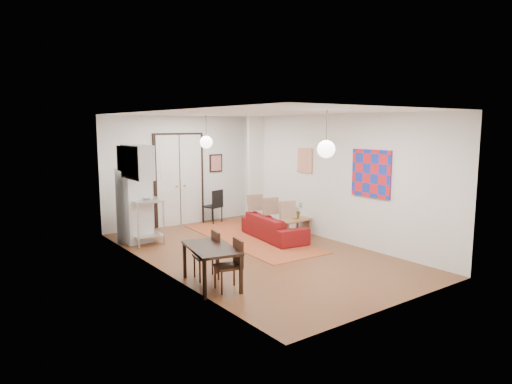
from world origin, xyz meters
TOP-DOWN VIEW (x-y plane):
  - floor at (0.00, 0.00)m, footprint 7.00×7.00m
  - ceiling at (0.00, 0.00)m, footprint 4.20×7.00m
  - wall_back at (0.00, 3.50)m, footprint 4.20×0.02m
  - wall_front at (0.00, -3.50)m, footprint 4.20×0.02m
  - wall_left at (-2.10, 0.00)m, footprint 0.02×7.00m
  - wall_right at (2.10, 0.00)m, footprint 0.02×7.00m
  - double_doors at (0.00, 3.46)m, footprint 1.44×0.06m
  - stub_partition at (1.85, 2.55)m, footprint 0.50×0.10m
  - wall_cabinet at (-1.92, 1.50)m, footprint 0.35×1.00m
  - painting_popart at (2.08, -1.25)m, footprint 0.05×1.00m
  - painting_abstract at (2.08, 0.80)m, footprint 0.05×0.50m
  - poster_back at (1.15, 3.47)m, footprint 0.40×0.03m
  - print_left at (-2.07, 2.00)m, footprint 0.03×0.44m
  - pendant_back at (0.00, 2.00)m, footprint 0.30×0.30m
  - pendant_front at (0.00, -2.00)m, footprint 0.30×0.30m
  - kilim_rug at (0.63, 1.10)m, footprint 1.76×4.18m
  - sofa at (1.06, 0.74)m, footprint 2.02×1.02m
  - coffee_table at (1.63, 0.72)m, footprint 0.97×0.63m
  - potted_plant at (1.73, 0.72)m, footprint 0.35×0.40m
  - kitchen_counter at (-1.48, 2.41)m, footprint 0.77×1.37m
  - bowl at (-1.48, 2.11)m, footprint 0.26×0.26m
  - soap_bottle at (-1.53, 2.66)m, footprint 0.10×0.10m
  - fridge at (-1.69, 2.36)m, footprint 0.67×0.67m
  - dining_table at (-1.75, -1.15)m, footprint 0.92×1.32m
  - dining_chair_near at (-1.65, -0.72)m, footprint 0.46×0.59m
  - dining_chair_far at (-1.65, -1.42)m, footprint 0.46×0.59m
  - black_side_chair at (0.83, 3.24)m, footprint 0.52×0.53m

SIDE VIEW (x-z plane):
  - floor at x=0.00m, z-range 0.00..0.00m
  - kilim_rug at x=0.63m, z-range 0.00..0.01m
  - sofa at x=1.06m, z-range 0.00..0.56m
  - coffee_table at x=1.63m, z-range 0.15..0.55m
  - dining_chair_near at x=-1.65m, z-range 0.06..0.89m
  - dining_chair_far at x=-1.65m, z-range 0.06..0.89m
  - black_side_chair at x=0.83m, z-range 0.08..0.99m
  - dining_table at x=-1.75m, z-range 0.26..0.92m
  - potted_plant at x=1.73m, z-range 0.41..0.80m
  - kitchen_counter at x=-1.48m, z-range 0.16..1.17m
  - fridge at x=-1.69m, z-range 0.00..1.69m
  - bowl at x=-1.48m, z-range 1.01..1.06m
  - soap_bottle at x=-1.53m, z-range 1.01..1.22m
  - double_doors at x=0.00m, z-range -0.05..2.45m
  - wall_back at x=0.00m, z-range 0.00..2.90m
  - wall_front at x=0.00m, z-range 0.00..2.90m
  - wall_left at x=-2.10m, z-range 0.00..2.90m
  - wall_right at x=2.10m, z-range 0.00..2.90m
  - stub_partition at x=1.85m, z-range 0.00..2.90m
  - poster_back at x=1.15m, z-range 1.35..1.85m
  - painting_popart at x=2.08m, z-range 1.15..2.15m
  - painting_abstract at x=2.08m, z-range 1.50..2.10m
  - wall_cabinet at x=-1.92m, z-range 1.55..2.25m
  - print_left at x=-2.07m, z-range 1.68..2.22m
  - pendant_back at x=0.00m, z-range 1.85..2.65m
  - pendant_front at x=0.00m, z-range 1.85..2.65m
  - ceiling at x=0.00m, z-range 2.89..2.91m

